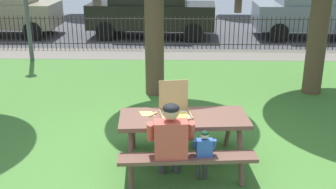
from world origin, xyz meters
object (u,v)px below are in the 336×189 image
adult_at_table (171,140)px  parked_car_center (318,9)px  pizza_box_open (175,109)px  picnic_table_foreground (184,128)px  pizza_slice_on_table (148,113)px  child_at_table (204,151)px  parked_car_left (151,8)px  parked_car_far_left (2,7)px

adult_at_table → parked_car_center: parked_car_center is taller
pizza_box_open → adult_at_table: pizza_box_open is taller
picnic_table_foreground → parked_car_center: size_ratio=0.43×
pizza_slice_on_table → child_at_table: 1.01m
parked_car_left → adult_at_table: bearing=-84.6°
picnic_table_foreground → pizza_slice_on_table: bearing=170.7°
parked_car_far_left → pizza_box_open: bearing=-55.8°
adult_at_table → parked_car_left: bearing=95.4°
parked_car_far_left → parked_car_center: 11.16m
child_at_table → parked_car_far_left: (-6.69, 9.82, 0.51)m
adult_at_table → child_at_table: size_ratio=1.46×
picnic_table_foreground → parked_car_left: parked_car_left is taller
picnic_table_foreground → parked_car_center: parked_car_center is taller
child_at_table → parked_car_far_left: 11.89m
child_at_table → parked_car_center: size_ratio=0.18×
child_at_table → parked_car_far_left: bearing=124.2°
pizza_slice_on_table → adult_at_table: (0.33, -0.60, -0.12)m
picnic_table_foreground → adult_at_table: bearing=-108.5°
pizza_box_open → child_at_table: pizza_box_open is taller
parked_car_center → pizza_box_open: bearing=-117.7°
adult_at_table → parked_car_far_left: 11.65m
adult_at_table → parked_car_center: 10.99m
picnic_table_foreground → parked_car_left: size_ratio=0.43×
pizza_box_open → parked_car_far_left: size_ratio=0.13×
pizza_box_open → parked_car_left: (-0.98, 9.27, 0.15)m
pizza_box_open → pizza_slice_on_table: size_ratio=1.80×
pizza_box_open → adult_at_table: bearing=-94.9°
parked_car_left → picnic_table_foreground: bearing=-83.3°
adult_at_table → child_at_table: bearing=0.6°
picnic_table_foreground → adult_at_table: adult_at_table is taller
pizza_box_open → adult_at_table: 0.60m
parked_car_far_left → parked_car_center: parked_car_far_left is taller
pizza_slice_on_table → parked_car_left: parked_car_left is taller
adult_at_table → parked_car_left: 9.88m
picnic_table_foreground → child_at_table: (0.26, -0.51, -0.10)m
parked_car_center → parked_car_far_left: bearing=-180.0°
picnic_table_foreground → adult_at_table: 0.55m
picnic_table_foreground → pizza_box_open: 0.29m
parked_car_far_left → parked_car_left: size_ratio=0.87×
parked_car_far_left → parked_car_left: (5.32, 0.00, -0.01)m
parked_car_center → pizza_slice_on_table: bearing=-119.6°
pizza_box_open → parked_car_left: bearing=96.0°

